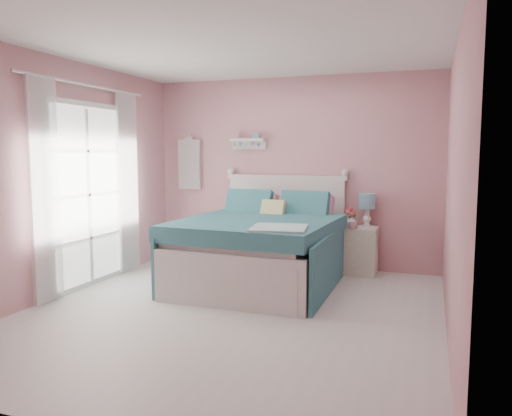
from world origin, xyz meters
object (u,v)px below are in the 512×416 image
Objects in this scene: bed at (262,249)px; nightstand at (360,250)px; teacup at (353,225)px; table_lamp at (367,203)px; vase at (350,221)px.

nightstand is (1.06, 0.86, -0.11)m from bed.
table_lamp is at bearing 61.21° from teacup.
vase is at bearing 171.95° from nightstand.
vase is 1.48× the size of teacup.
table_lamp reaches higher than vase.
bed is 3.61× the size of nightstand.
bed reaches higher than teacup.
teacup is (0.06, -0.18, -0.04)m from vase.
bed is at bearing -139.50° from table_lamp.
teacup is at bearing -71.98° from vase.
nightstand is 0.62m from table_lamp.
nightstand is 0.41m from vase.
nightstand is 5.94× the size of teacup.
table_lamp is 2.82× the size of vase.
nightstand is 4.02× the size of vase.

